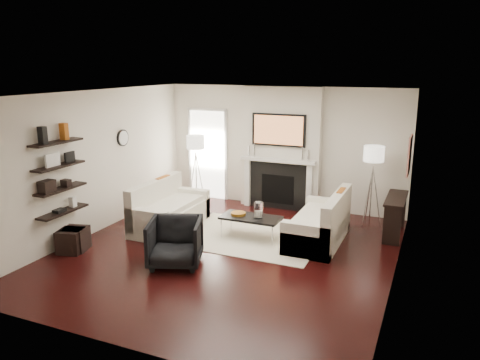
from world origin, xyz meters
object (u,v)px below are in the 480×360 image
at_px(armchair, 175,240).
at_px(lamp_left_shade, 196,142).
at_px(lamp_right_shade, 374,154).
at_px(coffee_table, 251,218).
at_px(ottoman_near, 75,239).
at_px(loveseat_left_base, 171,217).
at_px(loveseat_right_base, 317,231).

bearing_deg(armchair, lamp_left_shade, 91.58).
bearing_deg(lamp_right_shade, coffee_table, -138.55).
bearing_deg(lamp_right_shade, lamp_left_shade, -178.13).
bearing_deg(lamp_left_shade, coffee_table, -38.33).
xyz_separation_m(lamp_left_shade, lamp_right_shade, (3.90, 0.13, 0.00)).
bearing_deg(ottoman_near, loveseat_left_base, 60.80).
bearing_deg(loveseat_left_base, loveseat_right_base, 7.90).
distance_m(armchair, ottoman_near, 1.95).
relative_size(armchair, lamp_left_shade, 2.10).
relative_size(loveseat_right_base, coffee_table, 1.64).
xyz_separation_m(coffee_table, lamp_left_shade, (-1.98, 1.57, 1.05)).
xyz_separation_m(coffee_table, lamp_right_shade, (1.92, 1.69, 1.05)).
bearing_deg(ottoman_near, loveseat_right_base, 28.35).
bearing_deg(loveseat_right_base, loveseat_left_base, -172.10).
bearing_deg(armchair, lamp_right_shade, 30.60).
height_order(lamp_right_shade, ottoman_near, lamp_right_shade).
height_order(loveseat_right_base, ottoman_near, loveseat_right_base).
height_order(armchair, lamp_left_shade, lamp_left_shade).
distance_m(coffee_table, armchair, 1.72).
distance_m(loveseat_left_base, ottoman_near, 1.88).
distance_m(loveseat_right_base, lamp_left_shade, 3.62).
bearing_deg(loveseat_right_base, lamp_left_shade, 158.48).
height_order(armchair, ottoman_near, armchair).
height_order(loveseat_right_base, lamp_left_shade, lamp_left_shade).
bearing_deg(coffee_table, loveseat_left_base, -177.29).
relative_size(armchair, ottoman_near, 2.10).
xyz_separation_m(coffee_table, armchair, (-0.67, -1.58, 0.02)).
distance_m(lamp_left_shade, ottoman_near, 3.58).
distance_m(armchair, lamp_left_shade, 3.56).
height_order(coffee_table, lamp_right_shade, lamp_right_shade).
bearing_deg(loveseat_right_base, armchair, -134.41).
distance_m(armchair, lamp_right_shade, 4.30).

